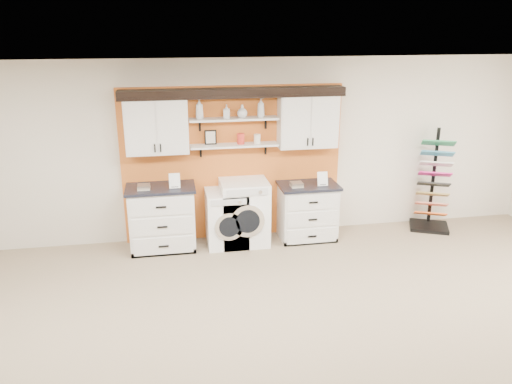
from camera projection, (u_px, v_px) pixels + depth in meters
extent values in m
plane|color=white|center=(304.00, 92.00, 3.55)|extent=(10.00, 10.00, 0.00)
plane|color=beige|center=(233.00, 151.00, 7.73)|extent=(10.00, 0.00, 10.00)
cube|color=#C76122|center=(233.00, 164.00, 7.76)|extent=(3.40, 0.07, 2.40)
cube|color=silver|center=(157.00, 125.00, 7.20)|extent=(0.90, 0.34, 0.84)
cube|color=silver|center=(140.00, 128.00, 7.00)|extent=(0.42, 0.01, 0.78)
cube|color=silver|center=(172.00, 127.00, 7.08)|extent=(0.42, 0.01, 0.78)
cube|color=silver|center=(308.00, 120.00, 7.58)|extent=(0.90, 0.34, 0.84)
cube|color=silver|center=(296.00, 122.00, 7.38)|extent=(0.42, 0.01, 0.78)
cube|color=silver|center=(325.00, 121.00, 7.46)|extent=(0.42, 0.01, 0.78)
cube|color=silver|center=(234.00, 145.00, 7.50)|extent=(1.32, 0.28, 0.03)
cube|color=silver|center=(234.00, 119.00, 7.38)|extent=(1.32, 0.28, 0.03)
cube|color=black|center=(233.00, 91.00, 7.27)|extent=(3.30, 0.40, 0.10)
cube|color=black|center=(235.00, 97.00, 7.11)|extent=(3.30, 0.04, 0.04)
cube|color=black|center=(211.00, 137.00, 7.45)|extent=(0.18, 0.02, 0.22)
cube|color=beige|center=(211.00, 137.00, 7.44)|extent=(0.14, 0.01, 0.18)
cylinder|color=red|center=(241.00, 139.00, 7.49)|extent=(0.11, 0.11, 0.16)
cylinder|color=silver|center=(257.00, 139.00, 7.54)|extent=(0.10, 0.10, 0.14)
cube|color=silver|center=(162.00, 219.00, 7.51)|extent=(0.95, 0.60, 0.95)
cube|color=black|center=(164.00, 253.00, 7.40)|extent=(0.95, 0.06, 0.07)
cube|color=black|center=(160.00, 188.00, 7.35)|extent=(1.01, 0.66, 0.04)
cube|color=silver|center=(161.00, 207.00, 7.13)|extent=(0.87, 0.02, 0.26)
cube|color=silver|center=(162.00, 227.00, 7.23)|extent=(0.87, 0.02, 0.26)
cube|color=silver|center=(164.00, 246.00, 7.32)|extent=(0.87, 0.02, 0.26)
cube|color=silver|center=(307.00, 212.00, 7.90)|extent=(0.86, 0.60, 0.86)
cube|color=black|center=(311.00, 242.00, 7.78)|extent=(0.86, 0.06, 0.07)
cube|color=black|center=(308.00, 185.00, 7.76)|extent=(0.92, 0.66, 0.04)
cube|color=silver|center=(313.00, 202.00, 7.53)|extent=(0.79, 0.02, 0.24)
cube|color=silver|center=(313.00, 219.00, 7.62)|extent=(0.79, 0.02, 0.24)
cube|color=silver|center=(312.00, 236.00, 7.71)|extent=(0.79, 0.02, 0.24)
cube|color=white|center=(226.00, 217.00, 7.69)|extent=(0.62, 0.66, 0.86)
cube|color=silver|center=(229.00, 202.00, 7.26)|extent=(0.53, 0.02, 0.09)
cylinder|color=silver|center=(229.00, 227.00, 7.38)|extent=(0.43, 0.05, 0.43)
cylinder|color=black|center=(229.00, 227.00, 7.36)|extent=(0.31, 0.03, 0.31)
cube|color=white|center=(244.00, 212.00, 7.71)|extent=(0.72, 0.66, 1.01)
cube|color=silver|center=(247.00, 192.00, 7.26)|extent=(0.61, 0.02, 0.11)
cylinder|color=silver|center=(248.00, 221.00, 7.40)|extent=(0.51, 0.05, 0.51)
cylinder|color=black|center=(248.00, 221.00, 7.38)|extent=(0.36, 0.03, 0.36)
cube|color=black|center=(429.00, 226.00, 8.39)|extent=(0.77, 0.71, 0.06)
cube|color=black|center=(433.00, 176.00, 8.29)|extent=(0.07, 0.07, 1.63)
cube|color=#F95E1A|center=(430.00, 214.00, 8.34)|extent=(0.58, 0.47, 0.15)
cube|color=#D06F5C|center=(431.00, 204.00, 8.28)|extent=(0.58, 0.47, 0.15)
cube|color=olive|center=(432.00, 194.00, 8.23)|extent=(0.58, 0.47, 0.15)
cube|color=black|center=(434.00, 184.00, 8.17)|extent=(0.58, 0.47, 0.15)
cube|color=#DD1A82|center=(435.00, 174.00, 8.12)|extent=(0.58, 0.47, 0.15)
cube|color=silver|center=(436.00, 164.00, 8.06)|extent=(0.58, 0.47, 0.15)
cube|color=teal|center=(437.00, 153.00, 8.01)|extent=(0.58, 0.47, 0.15)
cube|color=#268C55|center=(439.00, 143.00, 7.95)|extent=(0.58, 0.47, 0.15)
imported|color=silver|center=(199.00, 109.00, 7.24)|extent=(0.16, 0.16, 0.29)
imported|color=silver|center=(227.00, 111.00, 7.32)|extent=(0.10, 0.11, 0.20)
imported|color=silver|center=(242.00, 111.00, 7.36)|extent=(0.20, 0.20, 0.19)
imported|color=silver|center=(261.00, 107.00, 7.39)|extent=(0.16, 0.16, 0.28)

